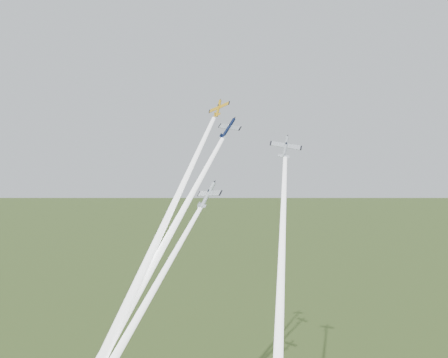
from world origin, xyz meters
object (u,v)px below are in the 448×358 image
plane_yellow (218,108)px  plane_silver_right (286,147)px  plane_navy (228,128)px  plane_silver_low (208,195)px

plane_yellow → plane_silver_right: (18.88, -1.40, -9.86)m
plane_navy → plane_silver_right: 15.41m
plane_navy → plane_silver_low: (1.25, -13.37, -15.56)m
plane_yellow → plane_silver_right: size_ratio=0.89×
plane_silver_right → plane_silver_low: size_ratio=0.91×
plane_navy → plane_silver_right: plane_navy is taller
plane_silver_right → plane_yellow: bearing=157.9°
plane_yellow → plane_navy: size_ratio=0.90×
plane_navy → plane_yellow: bearing=165.0°
plane_navy → plane_silver_right: (14.62, 1.64, -4.59)m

